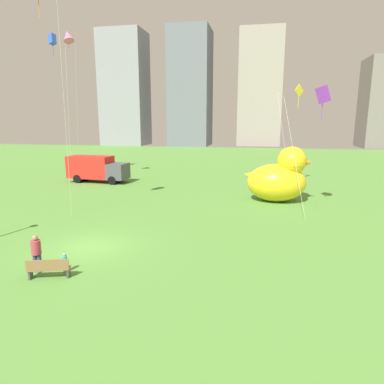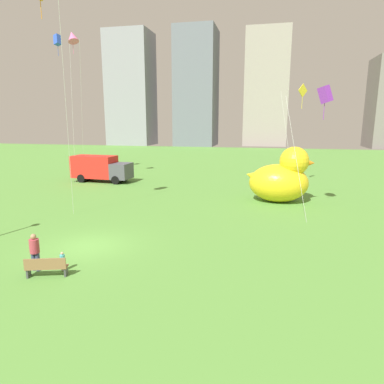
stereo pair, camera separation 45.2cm
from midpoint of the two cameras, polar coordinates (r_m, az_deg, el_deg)
ground_plane at (r=19.32m, az=-16.25°, el=-8.77°), size 140.00×140.00×0.00m
park_bench at (r=16.20m, az=-22.54°, el=-11.52°), size 1.80×0.96×0.90m
person_adult at (r=16.90m, az=-24.21°, el=-8.94°), size 0.42×0.42×1.73m
person_child at (r=16.56m, az=-20.18°, el=-10.74°), size 0.22×0.22×0.90m
giant_inflatable_duck at (r=29.08m, az=15.17°, el=2.20°), size 5.56×3.57×4.61m
box_truck at (r=38.77m, az=-14.81°, el=3.82°), size 6.68×2.65×2.85m
city_skyline at (r=92.92m, az=6.36°, el=16.43°), size 76.78×13.33×29.75m
kite_purple at (r=25.87m, az=21.91°, el=14.87°), size 3.16×3.50×9.07m
kite_pink at (r=40.10m, az=-19.12°, el=23.39°), size 1.82×1.75×15.81m
kite_yellow at (r=35.61m, az=18.30°, el=15.27°), size 2.51×2.53×10.12m
kite_blue at (r=44.60m, az=-21.33°, el=22.53°), size 3.49×3.53×16.23m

